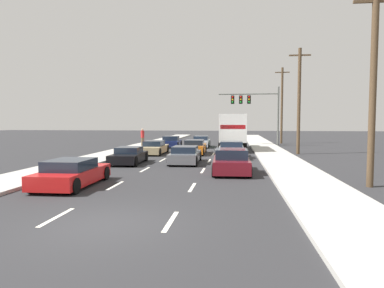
# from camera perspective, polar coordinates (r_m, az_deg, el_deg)

# --- Properties ---
(ground_plane) EXTENTS (140.00, 140.00, 0.00)m
(ground_plane) POSITION_cam_1_polar(r_m,az_deg,el_deg) (34.05, 1.19, -0.94)
(ground_plane) COLOR #2B2B2D
(sidewalk_right) EXTENTS (2.97, 80.00, 0.14)m
(sidewalk_right) POSITION_cam_1_polar(r_m,az_deg,el_deg) (29.08, 13.49, -1.72)
(sidewalk_right) COLOR #B2AFA8
(sidewalk_right) RESTS_ON ground_plane
(sidewalk_left) EXTENTS (2.97, 80.00, 0.14)m
(sidewalk_left) POSITION_cam_1_polar(r_m,az_deg,el_deg) (30.63, -12.43, -1.43)
(sidewalk_left) COLOR #B2AFA8
(sidewalk_left) RESTS_ON ground_plane
(lane_markings) EXTENTS (3.54, 62.00, 0.01)m
(lane_markings) POSITION_cam_1_polar(r_m,az_deg,el_deg) (34.59, 1.28, -0.86)
(lane_markings) COLOR silver
(lane_markings) RESTS_ON ground_plane
(car_navy) EXTENTS (2.07, 4.18, 1.22)m
(car_navy) POSITION_cam_1_polar(r_m,az_deg,el_deg) (37.16, -3.48, 0.30)
(car_navy) COLOR #141E4C
(car_navy) RESTS_ON ground_plane
(car_tan) EXTENTS (1.86, 4.64, 1.16)m
(car_tan) POSITION_cam_1_polar(r_m,az_deg,el_deg) (29.60, -6.31, -0.64)
(car_tan) COLOR tan
(car_tan) RESTS_ON ground_plane
(car_black) EXTENTS (1.97, 4.14, 1.11)m
(car_black) POSITION_cam_1_polar(r_m,az_deg,el_deg) (23.14, -10.48, -1.97)
(car_black) COLOR black
(car_black) RESTS_ON ground_plane
(car_red) EXTENTS (2.04, 4.41, 1.17)m
(car_red) POSITION_cam_1_polar(r_m,az_deg,el_deg) (15.77, -19.41, -4.66)
(car_red) COLOR red
(car_red) RESTS_ON ground_plane
(car_silver) EXTENTS (1.89, 4.51, 1.23)m
(car_silver) POSITION_cam_1_polar(r_m,az_deg,el_deg) (37.23, 1.55, 0.35)
(car_silver) COLOR #B7BABF
(car_silver) RESTS_ON ground_plane
(car_orange) EXTENTS (1.91, 4.39, 1.23)m
(car_orange) POSITION_cam_1_polar(r_m,az_deg,el_deg) (29.47, 0.45, -0.56)
(car_orange) COLOR orange
(car_orange) RESTS_ON ground_plane
(car_gray) EXTENTS (1.98, 4.36, 1.15)m
(car_gray) POSITION_cam_1_polar(r_m,az_deg,el_deg) (22.96, -1.13, -1.87)
(car_gray) COLOR slate
(car_gray) RESTS_ON ground_plane
(box_truck) EXTENTS (2.73, 8.60, 3.46)m
(box_truck) POSITION_cam_1_polar(r_m,az_deg,el_deg) (33.87, 6.72, 2.40)
(box_truck) COLOR white
(box_truck) RESTS_ON ground_plane
(car_white) EXTENTS (2.00, 4.17, 1.28)m
(car_white) POSITION_cam_1_polar(r_m,az_deg,el_deg) (26.61, 6.58, -1.03)
(car_white) COLOR white
(car_white) RESTS_ON ground_plane
(car_maroon) EXTENTS (2.09, 4.42, 1.33)m
(car_maroon) POSITION_cam_1_polar(r_m,az_deg,el_deg) (18.78, 6.56, -2.98)
(car_maroon) COLOR maroon
(car_maroon) RESTS_ON ground_plane
(traffic_signal_mast) EXTENTS (6.92, 0.69, 6.77)m
(traffic_signal_mast) POSITION_cam_1_polar(r_m,az_deg,el_deg) (40.28, 9.76, 6.75)
(traffic_signal_mast) COLOR #595B56
(traffic_signal_mast) RESTS_ON ground_plane
(utility_pole_near) EXTENTS (1.80, 0.28, 8.38)m
(utility_pole_near) POSITION_cam_1_polar(r_m,az_deg,el_deg) (16.43, 27.96, 8.66)
(utility_pole_near) COLOR brown
(utility_pole_near) RESTS_ON ground_plane
(utility_pole_mid) EXTENTS (1.80, 0.28, 8.99)m
(utility_pole_mid) POSITION_cam_1_polar(r_m,az_deg,el_deg) (30.71, 17.41, 7.02)
(utility_pole_mid) COLOR brown
(utility_pole_mid) RESTS_ON ground_plane
(utility_pole_far) EXTENTS (1.80, 0.28, 9.58)m
(utility_pole_far) POSITION_cam_1_polar(r_m,az_deg,el_deg) (45.03, 14.75, 6.37)
(utility_pole_far) COLOR brown
(utility_pole_far) RESTS_ON ground_plane
(pedestrian_near_corner) EXTENTS (0.38, 0.38, 1.90)m
(pedestrian_near_corner) POSITION_cam_1_polar(r_m,az_deg,el_deg) (37.75, -8.25, 1.15)
(pedestrian_near_corner) COLOR brown
(pedestrian_near_corner) RESTS_ON sidewalk_left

